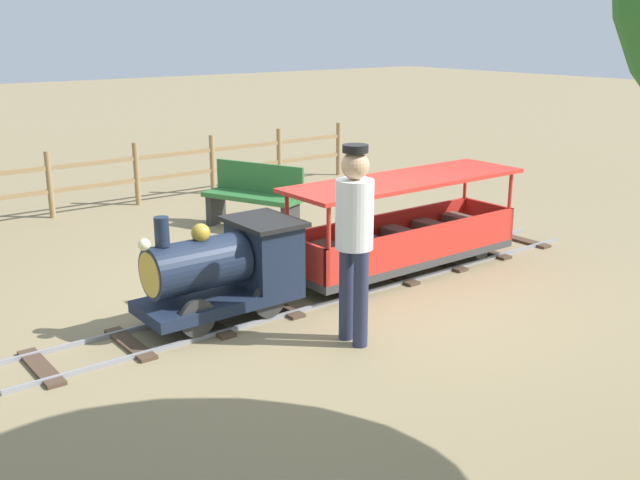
# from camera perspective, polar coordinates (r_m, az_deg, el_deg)

# --- Properties ---
(ground_plane) EXTENTS (60.00, 60.00, 0.00)m
(ground_plane) POSITION_cam_1_polar(r_m,az_deg,el_deg) (7.23, 0.77, -4.03)
(ground_plane) COLOR #8C7A56
(track) EXTENTS (0.75, 6.40, 0.04)m
(track) POSITION_cam_1_polar(r_m,az_deg,el_deg) (7.27, 1.25, -3.78)
(track) COLOR gray
(track) RESTS_ON ground_plane
(locomotive) EXTENTS (0.71, 1.45, 0.98)m
(locomotive) POSITION_cam_1_polar(r_m,az_deg,el_deg) (6.48, -7.09, -2.07)
(locomotive) COLOR #192338
(locomotive) RESTS_ON ground_plane
(passenger_car) EXTENTS (0.81, 2.70, 0.97)m
(passenger_car) POSITION_cam_1_polar(r_m,az_deg,el_deg) (7.72, 6.50, 0.45)
(passenger_car) COLOR #3F3F3F
(passenger_car) RESTS_ON ground_plane
(conductor_person) EXTENTS (0.30, 0.30, 1.62)m
(conductor_person) POSITION_cam_1_polar(r_m,az_deg,el_deg) (5.83, 2.64, 0.83)
(conductor_person) COLOR #282D47
(conductor_person) RESTS_ON ground_plane
(park_bench) EXTENTS (1.35, 0.88, 0.82)m
(park_bench) POSITION_cam_1_polar(r_m,az_deg,el_deg) (9.44, -5.08, 3.34)
(park_bench) COLOR #2D6B33
(park_bench) RESTS_ON ground_plane
(fence_section) EXTENTS (0.08, 7.48, 0.90)m
(fence_section) POSITION_cam_1_polar(r_m,az_deg,el_deg) (10.98, -13.86, 5.09)
(fence_section) COLOR #93754C
(fence_section) RESTS_ON ground_plane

